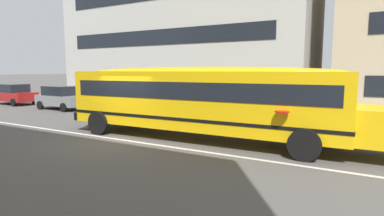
# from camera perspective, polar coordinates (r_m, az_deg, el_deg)

# --- Properties ---
(ground_plane) EXTENTS (400.00, 400.00, 0.00)m
(ground_plane) POSITION_cam_1_polar(r_m,az_deg,el_deg) (12.48, -13.33, -5.79)
(ground_plane) COLOR #54514F
(sidewalk_far) EXTENTS (120.00, 3.00, 0.01)m
(sidewalk_far) POSITION_cam_1_polar(r_m,az_deg,el_deg) (19.00, 3.03, -1.21)
(sidewalk_far) COLOR gray
(sidewalk_far) RESTS_ON ground_plane
(lane_centreline) EXTENTS (110.00, 0.16, 0.01)m
(lane_centreline) POSITION_cam_1_polar(r_m,az_deg,el_deg) (12.48, -13.33, -5.77)
(lane_centreline) COLOR silver
(lane_centreline) RESTS_ON ground_plane
(school_bus) EXTENTS (12.94, 3.07, 2.88)m
(school_bus) POSITION_cam_1_polar(r_m,az_deg,el_deg) (11.96, 2.40, 2.15)
(school_bus) COLOR yellow
(school_bus) RESTS_ON ground_plane
(parked_car_red_under_tree) EXTENTS (3.94, 1.96, 1.64)m
(parked_car_red_under_tree) POSITION_cam_1_polar(r_m,az_deg,el_deg) (28.48, -30.36, 2.28)
(parked_car_red_under_tree) COLOR maroon
(parked_car_red_under_tree) RESTS_ON ground_plane
(parked_car_grey_by_hydrant) EXTENTS (3.96, 2.01, 1.64)m
(parked_car_grey_by_hydrant) POSITION_cam_1_polar(r_m,az_deg,el_deg) (23.32, -23.23, 1.84)
(parked_car_grey_by_hydrant) COLOR gray
(parked_car_grey_by_hydrant) RESTS_ON ground_plane
(apartment_block_far_left) EXTENTS (20.14, 9.07, 13.30)m
(apartment_block_far_left) POSITION_cam_1_polar(r_m,az_deg,el_deg) (26.63, -0.52, 15.51)
(apartment_block_far_left) COLOR #B7B7B2
(apartment_block_far_left) RESTS_ON ground_plane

